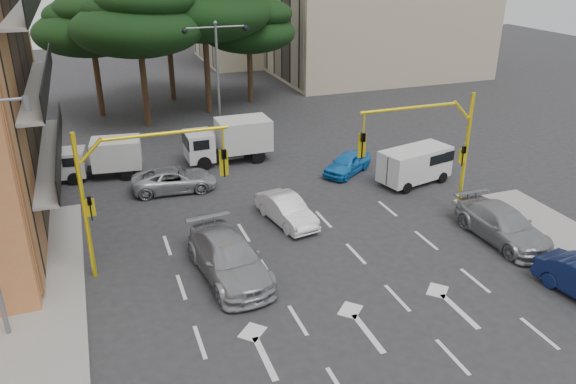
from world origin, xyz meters
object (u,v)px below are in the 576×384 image
box_truck_a (102,159)px  signal_mast_left (130,180)px  street_lamp_center (217,62)px  signal_mast_right (435,141)px  car_silver_parked (503,225)px  car_silver_wagon (229,258)px  van_white (415,166)px  box_truck_b (229,141)px  car_blue_compact (347,163)px  car_white_hatch (287,210)px  car_silver_cross_a (175,180)px

box_truck_a → signal_mast_left: bearing=-168.7°
street_lamp_center → signal_mast_right: bearing=-64.1°
car_silver_parked → street_lamp_center: bearing=116.3°
signal_mast_right → car_silver_wagon: size_ratio=1.08×
signal_mast_left → van_white: signal_mast_left is taller
box_truck_b → street_lamp_center: bearing=-5.1°
signal_mast_left → car_silver_wagon: size_ratio=1.08×
car_blue_compact → car_silver_parked: bearing=-16.9°
car_silver_parked → van_white: bearing=90.9°
car_silver_wagon → car_blue_compact: bearing=36.8°
signal_mast_right → car_white_hatch: 7.56m
signal_mast_right → van_white: signal_mast_right is taller
van_white → box_truck_a: bearing=-125.8°
signal_mast_left → car_silver_cross_a: 8.56m
box_truck_a → car_silver_parked: bearing=-123.3°
street_lamp_center → box_truck_b: bearing=-94.7°
signal_mast_right → signal_mast_left: (-13.61, 0.00, 0.00)m
car_white_hatch → car_silver_cross_a: size_ratio=0.88×
street_lamp_center → box_truck_a: bearing=-156.8°
car_blue_compact → car_silver_cross_a: (-9.79, 0.88, 0.01)m
van_white → box_truck_a: size_ratio=0.91×
signal_mast_left → street_lamp_center: street_lamp_center is taller
car_white_hatch → car_blue_compact: bearing=30.9°
car_silver_parked → box_truck_a: (-16.31, 13.81, 0.36)m
signal_mast_right → car_white_hatch: (-6.58, 1.83, -3.23)m
car_white_hatch → car_silver_parked: 9.79m
street_lamp_center → van_white: street_lamp_center is taller
car_silver_cross_a → car_white_hatch: bearing=-137.7°
street_lamp_center → signal_mast_left: bearing=-115.9°
box_truck_a → van_white: bearing=-105.7°
car_silver_wagon → box_truck_b: size_ratio=1.07×
car_silver_parked → van_white: size_ratio=1.26×
signal_mast_left → car_silver_cross_a: signal_mast_left is taller
signal_mast_right → signal_mast_left: size_ratio=1.00×
box_truck_a → box_truck_b: (7.35, 0.09, 0.18)m
signal_mast_left → car_silver_wagon: bearing=-28.8°
signal_mast_left → car_silver_parked: signal_mast_left is taller
signal_mast_left → box_truck_a: size_ratio=1.35×
box_truck_b → car_blue_compact: bearing=-126.2°
car_blue_compact → box_truck_b: (-5.92, 4.26, 0.67)m
car_white_hatch → van_white: van_white is taller
car_blue_compact → box_truck_a: (-13.27, 4.17, 0.48)m
van_white → car_silver_cross_a: bearing=-118.3°
street_lamp_center → box_truck_b: size_ratio=1.49×
van_white → car_silver_parked: bearing=-11.5°
box_truck_a → box_truck_b: bearing=-82.3°
box_truck_a → box_truck_b: box_truck_b is taller
car_white_hatch → box_truck_a: (-7.83, 8.91, 0.45)m
signal_mast_right → car_silver_wagon: (-10.33, -1.80, -3.08)m
box_truck_b → signal_mast_right: bearing=-147.4°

